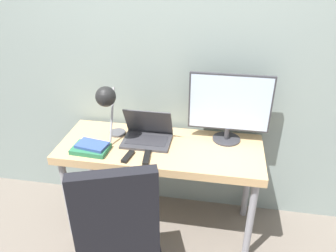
% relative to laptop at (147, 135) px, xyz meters
% --- Properties ---
extents(ground_plane, '(12.00, 12.00, 0.00)m').
position_rel_laptop_xyz_m(ground_plane, '(0.11, -0.33, -0.80)').
color(ground_plane, '#70665B').
extents(wall_back, '(8.00, 0.05, 2.60)m').
position_rel_laptop_xyz_m(wall_back, '(0.11, 0.29, 0.50)').
color(wall_back, gray).
rests_on(wall_back, ground_plane).
extents(desk, '(1.45, 0.56, 0.75)m').
position_rel_laptop_xyz_m(desk, '(0.11, -0.05, -0.13)').
color(desk, tan).
rests_on(desk, ground_plane).
extents(laptop, '(0.35, 0.25, 0.24)m').
position_rel_laptop_xyz_m(laptop, '(0.00, 0.00, 0.00)').
color(laptop, '#38383D').
rests_on(laptop, desk).
extents(monitor, '(0.57, 0.20, 0.50)m').
position_rel_laptop_xyz_m(monitor, '(0.57, 0.11, 0.22)').
color(monitor, '#333338').
rests_on(monitor, desk).
extents(desk_lamp, '(0.14, 0.30, 0.45)m').
position_rel_laptop_xyz_m(desk_lamp, '(-0.25, -0.09, 0.29)').
color(desk_lamp, '#4C4C51').
rests_on(desk_lamp, desk).
extents(office_chair, '(0.59, 0.62, 1.08)m').
position_rel_laptop_xyz_m(office_chair, '(-0.01, -0.73, -0.20)').
color(office_chair, black).
rests_on(office_chair, ground_plane).
extents(book_stack, '(0.26, 0.18, 0.05)m').
position_rel_laptop_xyz_m(book_stack, '(-0.35, -0.20, -0.03)').
color(book_stack, '#286B47').
rests_on(book_stack, desk).
extents(tv_remote, '(0.06, 0.14, 0.02)m').
position_rel_laptop_xyz_m(tv_remote, '(-0.08, -0.24, -0.04)').
color(tv_remote, black).
rests_on(tv_remote, desk).
extents(media_remote, '(0.06, 0.16, 0.02)m').
position_rel_laptop_xyz_m(media_remote, '(0.05, -0.23, -0.04)').
color(media_remote, black).
rests_on(media_remote, desk).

